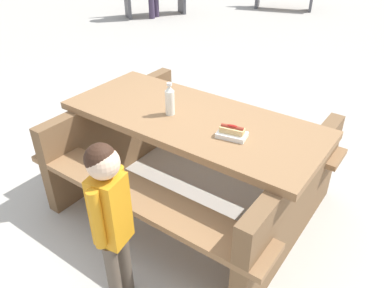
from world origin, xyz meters
The scene contains 5 objects.
ground_plane centered at (0.00, 0.00, 0.00)m, with size 30.00×30.00×0.00m, color #B7B2A8.
picnic_table centered at (0.00, 0.00, 0.44)m, with size 2.11×1.84×0.75m.
soda_bottle centered at (-0.11, -0.10, 0.85)m, with size 0.06×0.06×0.23m.
hotdog_tray centered at (0.37, 0.01, 0.78)m, with size 0.21×0.18×0.08m.
child_in_coat centered at (0.41, -0.85, 0.67)m, with size 0.20×0.24×1.05m.
Camera 1 is at (1.76, -1.41, 1.93)m, focal length 35.13 mm.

